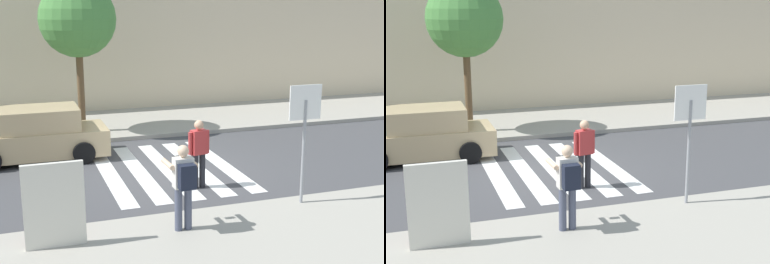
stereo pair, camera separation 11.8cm
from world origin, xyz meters
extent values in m
plane|color=#424244|center=(0.00, 0.00, 0.00)|extent=(120.00, 120.00, 0.00)
cube|color=#9E998C|center=(0.00, 6.00, 0.07)|extent=(60.00, 4.80, 0.14)
cube|color=beige|center=(0.00, 10.40, 3.39)|extent=(56.00, 4.00, 6.79)
cube|color=silver|center=(-1.60, 0.20, 0.00)|extent=(0.44, 5.20, 0.01)
cube|color=silver|center=(-0.80, 0.20, 0.00)|extent=(0.44, 5.20, 0.01)
cube|color=silver|center=(0.00, 0.20, 0.00)|extent=(0.44, 5.20, 0.01)
cube|color=silver|center=(0.80, 0.20, 0.00)|extent=(0.44, 5.20, 0.01)
cube|color=silver|center=(1.60, 0.20, 0.00)|extent=(0.44, 5.20, 0.01)
cylinder|color=gray|center=(2.02, -3.59, 1.30)|extent=(0.07, 0.07, 2.33)
cube|color=white|center=(2.02, -3.58, 2.42)|extent=(0.76, 0.03, 0.76)
cube|color=red|center=(2.02, -3.56, 2.42)|extent=(0.66, 0.02, 0.66)
cylinder|color=#474C60|center=(-1.03, -4.14, 0.58)|extent=(0.15, 0.15, 0.88)
cylinder|color=#474C60|center=(-0.83, -4.13, 0.58)|extent=(0.15, 0.15, 0.88)
cube|color=silver|center=(-0.93, -4.13, 1.32)|extent=(0.39, 0.25, 0.60)
sphere|color=beige|center=(-0.93, -4.13, 1.75)|extent=(0.23, 0.23, 0.23)
cylinder|color=beige|center=(-1.18, -3.92, 1.46)|extent=(0.12, 0.58, 0.10)
cylinder|color=beige|center=(-0.70, -3.91, 1.46)|extent=(0.12, 0.58, 0.10)
cube|color=black|center=(-0.94, -3.73, 1.49)|extent=(0.14, 0.10, 0.10)
cube|color=black|center=(-0.92, -4.36, 1.30)|extent=(0.33, 0.21, 0.48)
cylinder|color=#232328|center=(0.22, -1.57, 0.44)|extent=(0.15, 0.15, 0.88)
cylinder|color=#232328|center=(0.41, -1.53, 0.44)|extent=(0.15, 0.15, 0.88)
cube|color=#B73333|center=(0.31, -1.55, 1.18)|extent=(0.42, 0.30, 0.60)
sphere|color=tan|center=(0.31, -1.55, 1.61)|extent=(0.23, 0.23, 0.23)
cylinder|color=#B73333|center=(0.08, -1.60, 1.16)|extent=(0.10, 0.10, 0.58)
cylinder|color=#B73333|center=(0.55, -1.51, 1.16)|extent=(0.10, 0.10, 0.58)
cube|color=tan|center=(-3.38, 2.30, 0.53)|extent=(4.10, 1.70, 0.76)
cube|color=tan|center=(-3.23, 2.30, 1.23)|extent=(2.20, 1.56, 0.64)
cube|color=slate|center=(-4.30, 2.30, 1.23)|extent=(0.10, 1.50, 0.54)
cube|color=slate|center=(-2.26, 2.30, 1.23)|extent=(0.10, 1.50, 0.51)
cylinder|color=black|center=(-2.11, 1.45, 0.32)|extent=(0.64, 0.22, 0.64)
cylinder|color=black|center=(-2.11, 3.15, 0.32)|extent=(0.64, 0.22, 0.64)
cylinder|color=brown|center=(-1.68, 4.86, 1.68)|extent=(0.24, 0.24, 3.08)
sphere|color=#47843D|center=(-1.68, 4.86, 3.99)|extent=(2.57, 2.57, 2.57)
cube|color=beige|center=(-3.37, -4.10, 0.94)|extent=(1.10, 0.10, 1.60)
cube|color=pink|center=(-3.37, -4.04, 0.94)|extent=(0.96, 0.02, 1.46)
camera|label=1|loc=(-3.95, -13.47, 4.50)|focal=50.00mm
camera|label=2|loc=(-3.84, -13.51, 4.50)|focal=50.00mm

